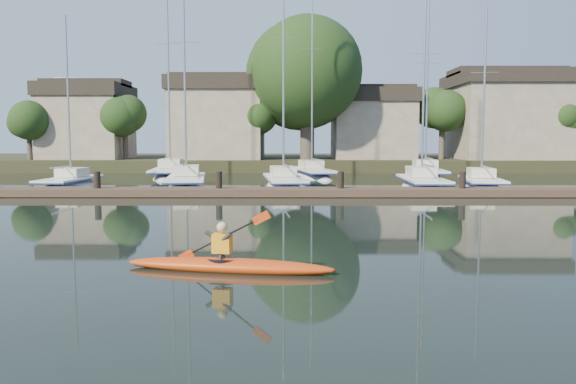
{
  "coord_description": "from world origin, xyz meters",
  "views": [
    {
      "loc": [
        0.49,
        -13.52,
        2.81
      ],
      "look_at": [
        0.44,
        3.37,
        1.2
      ],
      "focal_mm": 35.0,
      "sensor_mm": 36.0,
      "label": 1
    }
  ],
  "objects_px": {
    "dock": "(280,192)",
    "sailboat_4": "(482,192)",
    "kayak": "(228,263)",
    "sailboat_0": "(70,190)",
    "sailboat_1": "(186,190)",
    "sailboat_5": "(170,180)",
    "sailboat_6": "(312,179)",
    "sailboat_3": "(422,192)",
    "sailboat_2": "(284,190)",
    "sailboat_7": "(426,181)"
  },
  "relations": [
    {
      "from": "sailboat_0",
      "to": "sailboat_5",
      "type": "distance_m",
      "value": 9.46
    },
    {
      "from": "sailboat_3",
      "to": "sailboat_6",
      "type": "bearing_deg",
      "value": 123.63
    },
    {
      "from": "sailboat_4",
      "to": "kayak",
      "type": "bearing_deg",
      "value": -112.24
    },
    {
      "from": "sailboat_0",
      "to": "sailboat_2",
      "type": "xyz_separation_m",
      "value": [
        12.4,
        0.24,
        -0.0
      ]
    },
    {
      "from": "sailboat_3",
      "to": "sailboat_4",
      "type": "xyz_separation_m",
      "value": [
        3.4,
        0.09,
        0.01
      ]
    },
    {
      "from": "sailboat_3",
      "to": "sailboat_5",
      "type": "bearing_deg",
      "value": 152.81
    },
    {
      "from": "sailboat_1",
      "to": "sailboat_3",
      "type": "xyz_separation_m",
      "value": [
        13.54,
        -0.87,
        0.0
      ]
    },
    {
      "from": "sailboat_2",
      "to": "sailboat_5",
      "type": "xyz_separation_m",
      "value": [
        -8.42,
        8.34,
        -0.02
      ]
    },
    {
      "from": "sailboat_5",
      "to": "sailboat_7",
      "type": "relative_size",
      "value": 1.18
    },
    {
      "from": "sailboat_0",
      "to": "sailboat_4",
      "type": "xyz_separation_m",
      "value": [
        23.65,
        -0.57,
        -0.0
      ]
    },
    {
      "from": "sailboat_0",
      "to": "sailboat_1",
      "type": "bearing_deg",
      "value": 4.15
    },
    {
      "from": "sailboat_1",
      "to": "sailboat_5",
      "type": "relative_size",
      "value": 0.87
    },
    {
      "from": "dock",
      "to": "sailboat_3",
      "type": "xyz_separation_m",
      "value": [
        8.01,
        4.13,
        -0.4
      ]
    },
    {
      "from": "sailboat_2",
      "to": "sailboat_4",
      "type": "distance_m",
      "value": 11.28
    },
    {
      "from": "kayak",
      "to": "sailboat_7",
      "type": "distance_m",
      "value": 30.34
    },
    {
      "from": "kayak",
      "to": "dock",
      "type": "bearing_deg",
      "value": 96.98
    },
    {
      "from": "kayak",
      "to": "sailboat_4",
      "type": "relative_size",
      "value": 0.41
    },
    {
      "from": "sailboat_2",
      "to": "sailboat_4",
      "type": "xyz_separation_m",
      "value": [
        11.25,
        -0.82,
        -0.0
      ]
    },
    {
      "from": "sailboat_4",
      "to": "sailboat_5",
      "type": "bearing_deg",
      "value": 164.22
    },
    {
      "from": "sailboat_0",
      "to": "sailboat_7",
      "type": "xyz_separation_m",
      "value": [
        22.46,
        7.69,
        -0.03
      ]
    },
    {
      "from": "kayak",
      "to": "dock",
      "type": "relative_size",
      "value": 0.14
    },
    {
      "from": "sailboat_3",
      "to": "sailboat_4",
      "type": "relative_size",
      "value": 1.15
    },
    {
      "from": "kayak",
      "to": "sailboat_4",
      "type": "bearing_deg",
      "value": 68.52
    },
    {
      "from": "sailboat_5",
      "to": "sailboat_6",
      "type": "relative_size",
      "value": 1.04
    },
    {
      "from": "sailboat_7",
      "to": "sailboat_6",
      "type": "bearing_deg",
      "value": 176.43
    },
    {
      "from": "sailboat_3",
      "to": "sailboat_6",
      "type": "relative_size",
      "value": 0.82
    },
    {
      "from": "dock",
      "to": "sailboat_4",
      "type": "distance_m",
      "value": 12.16
    },
    {
      "from": "sailboat_0",
      "to": "sailboat_5",
      "type": "height_order",
      "value": "sailboat_5"
    },
    {
      "from": "sailboat_5",
      "to": "sailboat_3",
      "type": "bearing_deg",
      "value": -35.64
    },
    {
      "from": "sailboat_0",
      "to": "sailboat_1",
      "type": "distance_m",
      "value": 6.72
    },
    {
      "from": "kayak",
      "to": "sailboat_6",
      "type": "distance_m",
      "value": 29.68
    },
    {
      "from": "sailboat_4",
      "to": "sailboat_7",
      "type": "bearing_deg",
      "value": 107.36
    },
    {
      "from": "kayak",
      "to": "sailboat_6",
      "type": "relative_size",
      "value": 0.29
    },
    {
      "from": "sailboat_2",
      "to": "sailboat_6",
      "type": "bearing_deg",
      "value": 70.72
    },
    {
      "from": "dock",
      "to": "sailboat_0",
      "type": "xyz_separation_m",
      "value": [
        -12.25,
        4.79,
        -0.38
      ]
    },
    {
      "from": "kayak",
      "to": "sailboat_3",
      "type": "height_order",
      "value": "sailboat_3"
    },
    {
      "from": "kayak",
      "to": "sailboat_0",
      "type": "bearing_deg",
      "value": 129.01
    },
    {
      "from": "sailboat_1",
      "to": "sailboat_3",
      "type": "distance_m",
      "value": 13.57
    },
    {
      "from": "sailboat_6",
      "to": "sailboat_3",
      "type": "bearing_deg",
      "value": -68.83
    },
    {
      "from": "sailboat_4",
      "to": "sailboat_6",
      "type": "bearing_deg",
      "value": 143.26
    },
    {
      "from": "sailboat_0",
      "to": "sailboat_4",
      "type": "height_order",
      "value": "sailboat_4"
    },
    {
      "from": "sailboat_2",
      "to": "sailboat_5",
      "type": "height_order",
      "value": "sailboat_5"
    },
    {
      "from": "sailboat_1",
      "to": "sailboat_5",
      "type": "bearing_deg",
      "value": 100.1
    },
    {
      "from": "kayak",
      "to": "sailboat_6",
      "type": "xyz_separation_m",
      "value": [
        3.0,
        29.53,
        -0.36
      ]
    },
    {
      "from": "kayak",
      "to": "sailboat_6",
      "type": "height_order",
      "value": "sailboat_6"
    },
    {
      "from": "kayak",
      "to": "sailboat_4",
      "type": "xyz_separation_m",
      "value": [
        12.22,
        20.0,
        -0.36
      ]
    },
    {
      "from": "kayak",
      "to": "sailboat_3",
      "type": "relative_size",
      "value": 0.35
    },
    {
      "from": "dock",
      "to": "sailboat_0",
      "type": "bearing_deg",
      "value": 158.62
    },
    {
      "from": "kayak",
      "to": "sailboat_4",
      "type": "distance_m",
      "value": 23.44
    },
    {
      "from": "sailboat_1",
      "to": "sailboat_4",
      "type": "height_order",
      "value": "sailboat_1"
    }
  ]
}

